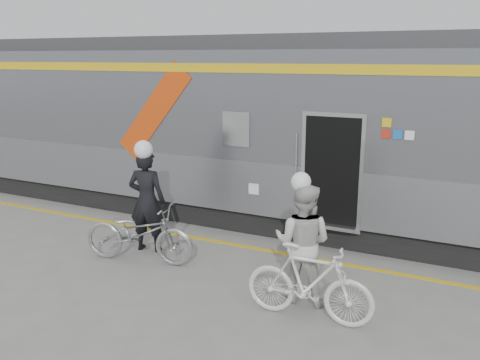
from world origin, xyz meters
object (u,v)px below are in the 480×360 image
Objects in this scene: woman at (303,243)px; bicycle_right at (309,283)px; man at (147,201)px; bicycle_left at (139,233)px.

bicycle_right is at bearing 116.27° from woman.
woman is at bearing 26.27° from bicycle_right.
bicycle_left is at bearing 98.20° from man.
man is 1.07× the size of woman.
man is at bearing 69.52° from bicycle_right.
bicycle_left is 1.12× the size of woman.
bicycle_left is at bearing 77.03° from bicycle_right.
woman is at bearing -103.59° from bicycle_left.
man is 0.95× the size of bicycle_left.
woman is at bearing 157.28° from man.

